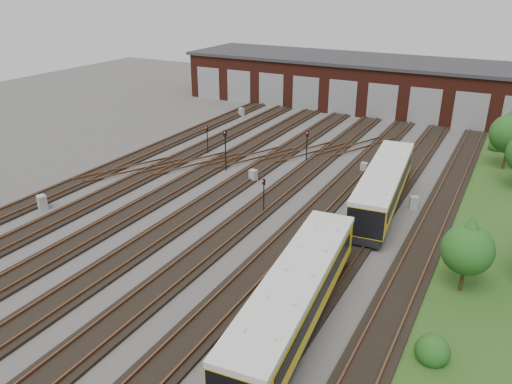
% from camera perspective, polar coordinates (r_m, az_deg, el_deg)
% --- Properties ---
extents(ground, '(120.00, 120.00, 0.00)m').
position_cam_1_polar(ground, '(35.18, -5.79, -3.97)').
color(ground, '#44423F').
rests_on(ground, ground).
extents(track_network, '(30.40, 70.00, 0.33)m').
position_cam_1_polar(track_network, '(35.65, -5.49, -3.38)').
color(track_network, black).
rests_on(track_network, ground).
extents(maintenance_shed, '(51.00, 12.50, 6.35)m').
position_cam_1_polar(maintenance_shed, '(69.27, 13.16, 12.01)').
color(maintenance_shed, '#4B1B12').
rests_on(maintenance_shed, ground).
extents(metro_train, '(3.88, 46.12, 2.88)m').
position_cam_1_polar(metro_train, '(24.74, 4.51, -11.93)').
color(metro_train, black).
rests_on(metro_train, ground).
extents(signal_mast_0, '(0.27, 0.26, 2.75)m').
position_cam_1_polar(signal_mast_0, '(49.43, -5.59, 6.40)').
color(signal_mast_0, black).
rests_on(signal_mast_0, ground).
extents(signal_mast_1, '(0.29, 0.27, 3.00)m').
position_cam_1_polar(signal_mast_1, '(47.00, 5.85, 5.70)').
color(signal_mast_1, black).
rests_on(signal_mast_1, ground).
extents(signal_mast_2, '(0.29, 0.27, 3.75)m').
position_cam_1_polar(signal_mast_2, '(44.47, -3.52, 5.35)').
color(signal_mast_2, black).
rests_on(signal_mast_2, ground).
extents(signal_mast_3, '(0.25, 0.24, 2.64)m').
position_cam_1_polar(signal_mast_3, '(36.43, 0.89, 0.09)').
color(signal_mast_3, black).
rests_on(signal_mast_3, ground).
extents(relay_cabinet_0, '(0.84, 0.77, 1.13)m').
position_cam_1_polar(relay_cabinet_0, '(40.62, -23.24, -1.11)').
color(relay_cabinet_0, '#9D9FA2').
rests_on(relay_cabinet_0, ground).
extents(relay_cabinet_1, '(0.76, 0.71, 1.01)m').
position_cam_1_polar(relay_cabinet_1, '(63.50, -1.67, 9.11)').
color(relay_cabinet_1, '#9D9FA2').
rests_on(relay_cabinet_1, ground).
extents(relay_cabinet_2, '(0.69, 0.60, 1.03)m').
position_cam_1_polar(relay_cabinet_2, '(42.55, -0.32, 1.88)').
color(relay_cabinet_2, '#9D9FA2').
rests_on(relay_cabinet_2, ground).
extents(relay_cabinet_3, '(0.60, 0.52, 0.92)m').
position_cam_1_polar(relay_cabinet_3, '(45.58, 12.24, 2.74)').
color(relay_cabinet_3, '#9D9FA2').
rests_on(relay_cabinet_3, ground).
extents(relay_cabinet_4, '(0.71, 0.64, 0.98)m').
position_cam_1_polar(relay_cabinet_4, '(39.33, 17.59, -1.16)').
color(relay_cabinet_4, '#9D9FA2').
rests_on(relay_cabinet_4, ground).
extents(tree_0, '(3.52, 3.52, 5.83)m').
position_cam_1_polar(tree_0, '(49.78, 27.13, 6.41)').
color(tree_0, '#372B19').
rests_on(tree_0, ground).
extents(tree_3, '(2.79, 2.79, 4.62)m').
position_cam_1_polar(tree_3, '(29.05, 23.12, -5.51)').
color(tree_3, '#372B19').
rests_on(tree_3, ground).
extents(bush_0, '(1.56, 1.56, 1.56)m').
position_cam_1_polar(bush_0, '(24.80, 19.59, -16.31)').
color(bush_0, '#164B15').
rests_on(bush_0, ground).
extents(bush_1, '(1.48, 1.48, 1.48)m').
position_cam_1_polar(bush_1, '(55.77, 25.80, 5.01)').
color(bush_1, '#164B15').
rests_on(bush_1, ground).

